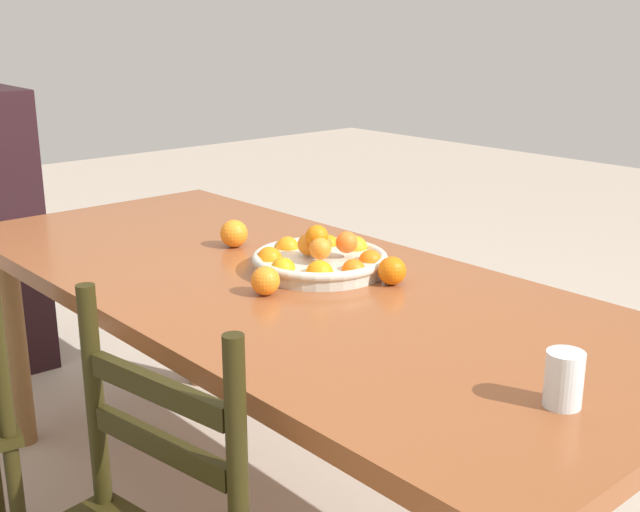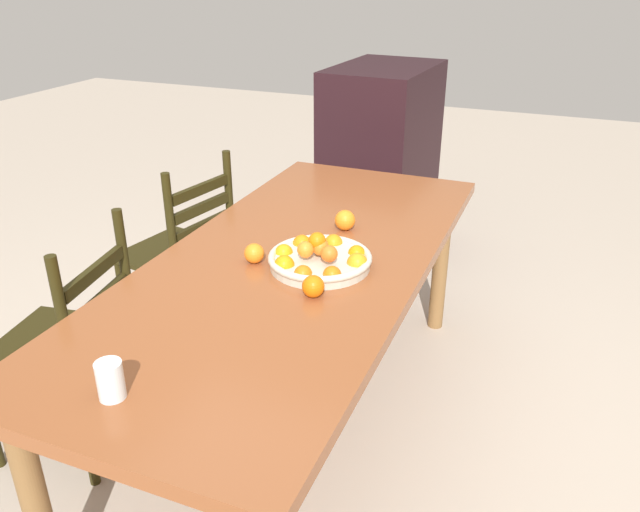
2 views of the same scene
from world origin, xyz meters
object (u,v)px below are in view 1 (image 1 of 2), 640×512
Objects in this scene: dining_table at (279,305)px; orange_loose_1 at (392,271)px; fruit_bowl at (320,259)px; orange_loose_0 at (234,234)px; drinking_glass at (564,379)px; orange_loose_2 at (265,281)px.

dining_table is 0.31m from orange_loose_1.
fruit_bowl is 0.33m from orange_loose_0.
drinking_glass reaches higher than orange_loose_0.
orange_loose_1 is at bearing -117.41° from orange_loose_2.
orange_loose_0 is at bearing -14.79° from dining_table.
fruit_bowl is 5.02× the size of orange_loose_1.
orange_loose_1 is (-0.20, -0.06, 0.00)m from fruit_bowl.
orange_loose_0 is 0.43m from orange_loose_2.
fruit_bowl reaches higher than orange_loose_2.
orange_loose_0 is (0.30, -0.08, 0.11)m from dining_table.
orange_loose_1 is 0.72× the size of drinking_glass.
orange_loose_0 reaches higher than orange_loose_2.
orange_loose_0 is 0.54m from orange_loose_1.
dining_table is at bearing 36.80° from orange_loose_1.
drinking_glass is at bearing -178.13° from orange_loose_2.
orange_loose_1 and orange_loose_2 have the same top height.
fruit_bowl reaches higher than drinking_glass.
orange_loose_1 is 1.01× the size of orange_loose_2.
drinking_glass is at bearing 174.55° from dining_table.
orange_loose_0 reaches higher than dining_table.
orange_loose_1 is 0.31m from orange_loose_2.
orange_loose_2 is (-0.39, 0.19, -0.00)m from orange_loose_0.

